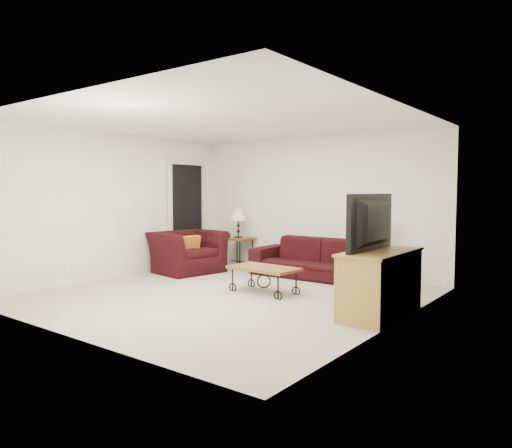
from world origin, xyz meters
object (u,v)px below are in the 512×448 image
at_px(lamp_left, 238,223).
at_px(backpack, 370,276).
at_px(coffee_table, 264,280).
at_px(television, 380,222).
at_px(sofa, 317,258).
at_px(lamp_right, 382,235).
at_px(side_table_left, 238,252).
at_px(armchair, 187,252).
at_px(side_table_right, 381,267).
at_px(tv_stand, 380,283).

bearing_deg(lamp_left, backpack, -10.71).
relative_size(coffee_table, television, 0.87).
height_order(sofa, television, television).
xyz_separation_m(sofa, lamp_left, (-1.91, 0.18, 0.52)).
bearing_deg(lamp_right, side_table_left, -180.00).
bearing_deg(armchair, sofa, -56.47).
bearing_deg(side_table_left, television, -27.28).
height_order(sofa, coffee_table, sofa).
xyz_separation_m(sofa, side_table_left, (-1.91, 0.18, -0.05)).
xyz_separation_m(lamp_left, television, (3.79, -1.95, 0.27)).
bearing_deg(lamp_left, armchair, -104.55).
bearing_deg(lamp_left, coffee_table, -42.38).
bearing_deg(lamp_right, coffee_table, -122.57).
xyz_separation_m(side_table_right, television, (0.78, -1.95, 0.87)).
bearing_deg(tv_stand, backpack, 118.35).
height_order(lamp_left, lamp_right, lamp_left).
bearing_deg(lamp_right, sofa, -170.72).
xyz_separation_m(side_table_left, lamp_left, (0.00, 0.00, 0.58)).
distance_m(lamp_left, television, 4.27).
height_order(television, backpack, television).
distance_m(lamp_right, tv_stand, 2.15).
bearing_deg(tv_stand, television, 180.00).
xyz_separation_m(lamp_left, tv_stand, (3.81, -1.95, -0.47)).
distance_m(armchair, television, 4.23).
bearing_deg(side_table_right, sofa, -170.72).
height_order(sofa, armchair, armchair).
height_order(side_table_left, coffee_table, side_table_left).
distance_m(side_table_right, lamp_right, 0.53).
relative_size(armchair, television, 0.99).
distance_m(lamp_right, armchair, 3.52).
bearing_deg(television, coffee_table, -96.59).
xyz_separation_m(side_table_left, lamp_right, (3.01, 0.00, 0.50)).
distance_m(side_table_left, armchair, 1.19).
distance_m(lamp_left, tv_stand, 4.31).
bearing_deg(lamp_right, side_table_right, 0.00).
height_order(sofa, side_table_left, sofa).
relative_size(sofa, side_table_right, 4.41).
relative_size(sofa, backpack, 5.36).
relative_size(lamp_right, armchair, 0.45).
height_order(lamp_left, backpack, lamp_left).
bearing_deg(backpack, lamp_left, 173.15).
xyz_separation_m(sofa, side_table_right, (1.10, 0.18, -0.08)).
relative_size(sofa, armchair, 1.98).
xyz_separation_m(sofa, television, (1.88, -1.77, 0.80)).
height_order(lamp_right, coffee_table, lamp_right).
bearing_deg(side_table_right, armchair, -160.91).
relative_size(side_table_left, lamp_right, 1.09).
xyz_separation_m(coffee_table, backpack, (1.16, 1.16, 0.02)).
height_order(lamp_left, television, television).
relative_size(lamp_left, lamp_right, 1.09).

